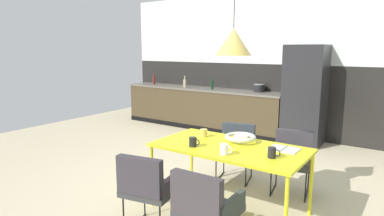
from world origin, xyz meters
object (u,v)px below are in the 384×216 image
Objects in this scene: bottle_vinegar_dark at (212,85)px; mug_wide_latte at (272,153)px; armchair_corner_seat at (147,183)px; armchair_near_window at (204,203)px; refrigerator_column at (305,95)px; fruit_bowl at (240,138)px; mug_short_terracotta at (204,133)px; cooking_pot at (259,88)px; mug_dark_espresso at (225,149)px; mug_tall_blue at (193,142)px; open_book at (284,149)px; bottle_spice_small at (185,83)px; armchair_by_stool at (236,144)px; pendant_lamp_over_table_near at (234,42)px; armchair_head_of_table at (292,154)px; bottle_wine_green at (154,80)px; dining_table at (230,150)px.

mug_wide_latte is at bearing -50.78° from bottle_vinegar_dark.
armchair_corner_seat is 0.67m from armchair_near_window.
refrigerator_column reaches higher than fruit_bowl.
cooking_pot reaches higher than mug_short_terracotta.
mug_tall_blue is (-0.41, 0.05, -0.00)m from mug_dark_espresso.
open_book is 1.19× the size of bottle_vinegar_dark.
mug_wide_latte is at bearing -43.59° from bottle_spice_small.
armchair_by_stool is 3.06× the size of bottle_vinegar_dark.
open_book is 0.25× the size of pendant_lamp_over_table_near.
mug_short_terracotta is 3.35m from bottle_vinegar_dark.
bottle_spice_small is at bearing -44.40° from armchair_head_of_table.
fruit_bowl is 2.63× the size of mug_dark_espresso.
bottle_wine_green is (-3.51, 3.41, 0.22)m from mug_tall_blue.
mug_dark_espresso is (0.47, -1.18, 0.31)m from armchair_by_stool.
bottle_wine_green reaches higher than armchair_corner_seat.
bottle_wine_green reaches higher than bottle_spice_small.
armchair_head_of_table is at bearing 100.45° from open_book.
fruit_bowl is 0.56m from mug_tall_blue.
cooking_pot is 2.73m from bottle_wine_green.
armchair_near_window is at bearing -76.39° from mug_dark_espresso.
cooking_pot reaches higher than dining_table.
pendant_lamp_over_table_near is at bearing -161.79° from open_book.
pendant_lamp_over_table_near is at bearing -55.56° from bottle_vinegar_dark.
mug_tall_blue is 0.98× the size of mug_short_terracotta.
pendant_lamp_over_table_near is at bearing 40.38° from mug_tall_blue.
fruit_bowl is at bearing -70.07° from cooking_pot.
cooking_pot is (-1.33, 4.16, 0.47)m from armchair_near_window.
dining_table is at bearing -158.50° from open_book.
armchair_by_stool is 5.88× the size of mug_wide_latte.
mug_tall_blue reaches higher than armchair_corner_seat.
mug_dark_espresso reaches higher than armchair_head_of_table.
cooking_pot is at bearing 2.12° from bottle_wine_green.
mug_tall_blue reaches higher than mug_short_terracotta.
bottle_vinegar_dark reaches higher than armchair_corner_seat.
pendant_lamp_over_table_near is at bearing -71.39° from cooking_pot.
dining_table is at bearing -21.35° from mug_short_terracotta.
open_book is at bearing 2.04° from mug_short_terracotta.
bottle_vinegar_dark is 3.78m from pendant_lamp_over_table_near.
mug_tall_blue is 0.53× the size of bottle_vinegar_dark.
mug_short_terracotta is at bearing 30.60° from armchair_head_of_table.
refrigerator_column reaches higher than mug_wide_latte.
mug_wide_latte is 0.46× the size of bottle_wine_green.
refrigerator_column is 3.33m from mug_wide_latte.
mug_tall_blue is 1.13m from pendant_lamp_over_table_near.
bottle_vinegar_dark reaches higher than mug_dark_espresso.
pendant_lamp_over_table_near reaches higher than armchair_corner_seat.
mug_short_terracotta is (-0.30, -2.98, -0.13)m from refrigerator_column.
pendant_lamp_over_table_near is at bearing -47.11° from bottle_spice_small.
dining_table is 0.94m from armchair_near_window.
bottle_vinegar_dark is at bearing 124.14° from dining_table.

